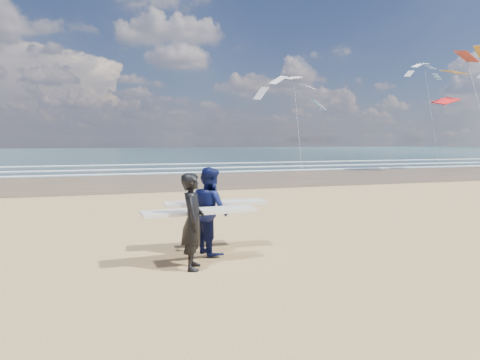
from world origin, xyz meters
name	(u,v)px	position (x,y,z in m)	size (l,w,h in m)	color
wet_sand_strip	(414,173)	(20.00, 18.00, 0.01)	(220.00, 12.00, 0.01)	#493E27
ocean	(220,152)	(20.00, 72.00, 0.01)	(220.00, 100.00, 0.02)	#1B343B
foam_breakers	(341,165)	(20.00, 28.10, 0.05)	(220.00, 11.70, 0.05)	white
surfer_near	(194,220)	(0.28, 0.30, 0.91)	(2.23, 1.04, 1.78)	black
surfer_far	(211,210)	(0.83, 1.24, 0.92)	(2.23, 1.18, 1.82)	#0B113E
kite_0	(475,89)	(24.13, 17.06, 6.02)	(7.33, 4.91, 9.93)	slate
kite_1	(296,104)	(15.01, 27.48, 5.52)	(6.88, 4.86, 9.31)	slate
kite_5	(430,105)	(34.74, 33.45, 6.41)	(4.78, 4.63, 12.31)	slate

